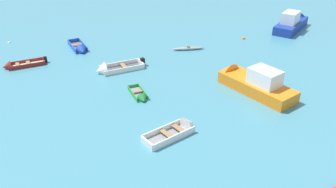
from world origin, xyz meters
The scene contains 10 objects.
kayak_grey_distant_center centered at (2.31, 31.12, 0.15)m, with size 3.24×0.87×0.31m.
rowboat_white_far_back centered at (-4.88, 26.09, 0.21)m, with size 4.44×3.04×1.36m.
rowboat_blue_outer_left centered at (-8.52, 31.13, 0.21)m, with size 2.69×3.86×1.12m.
motor_launch_orange_midfield_left centered at (6.55, 22.35, 0.70)m, with size 5.73×6.80×2.54m.
motor_launch_deep_blue_cluster_inner centered at (15.00, 37.61, 0.73)m, with size 5.80×6.92×2.57m.
rowboat_green_center centered at (-2.07, 21.18, 0.14)m, with size 1.78×2.80×0.84m.
rowboat_maroon_near_camera centered at (-13.45, 27.23, 0.17)m, with size 3.73×2.45×1.05m.
rowboat_white_back_row_left centered at (0.65, 16.73, 0.20)m, with size 3.77×3.22×1.18m.
mooring_buoy_central centered at (8.55, 34.21, 0.00)m, with size 0.43×0.43×0.43m, color orange.
mooring_buoy_midfield centered at (-16.43, 33.62, 0.00)m, with size 0.36×0.36×0.36m, color silver.
Camera 1 is at (-0.65, -1.92, 12.87)m, focal length 37.49 mm.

